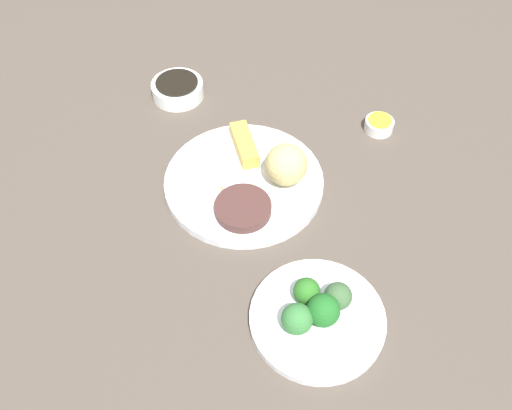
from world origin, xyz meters
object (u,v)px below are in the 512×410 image
(main_plate, at_px, (244,182))
(soy_sauce_bowl, at_px, (177,90))
(sauce_ramekin_hot_mustard, at_px, (379,125))
(broccoli_plate, at_px, (317,319))

(main_plate, height_order, soy_sauce_bowl, soy_sauce_bowl)
(sauce_ramekin_hot_mustard, bearing_deg, main_plate, 11.15)
(soy_sauce_bowl, height_order, sauce_ramekin_hot_mustard, soy_sauce_bowl)
(broccoli_plate, distance_m, sauce_ramekin_hot_mustard, 0.42)
(main_plate, bearing_deg, soy_sauce_bowl, -78.07)
(main_plate, distance_m, soy_sauce_bowl, 0.27)
(main_plate, height_order, broccoli_plate, main_plate)
(main_plate, distance_m, broccoli_plate, 0.28)
(broccoli_plate, relative_size, sauce_ramekin_hot_mustard, 3.64)
(main_plate, xyz_separation_m, soy_sauce_bowl, (0.06, -0.27, 0.01))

